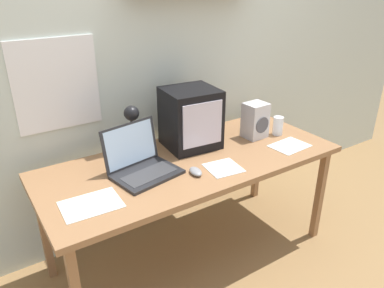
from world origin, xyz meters
name	(u,v)px	position (x,y,z in m)	size (l,w,h in m)	color
ground_plane	(192,253)	(0.00, 0.00, 0.00)	(12.00, 12.00, 0.00)	olive
back_wall	(150,47)	(0.01, 0.51, 1.31)	(5.60, 0.24, 2.60)	silver
corner_desk	(192,167)	(0.00, 0.00, 0.67)	(1.82, 0.76, 0.72)	#9A6B44
crt_monitor	(191,118)	(0.10, 0.17, 0.91)	(0.35, 0.33, 0.38)	black
laptop	(140,161)	(-0.33, 0.03, 0.79)	(0.40, 0.35, 0.27)	#232326
desk_lamp	(132,124)	(-0.28, 0.22, 0.93)	(0.13, 0.16, 0.33)	black
juice_glass	(278,127)	(0.70, -0.01, 0.78)	(0.07, 0.07, 0.13)	white
space_heater	(255,120)	(0.54, 0.05, 0.84)	(0.15, 0.14, 0.24)	silver
computer_mouse	(196,171)	(-0.08, -0.17, 0.74)	(0.07, 0.11, 0.03)	gray
loose_paper_near_laptop	(91,205)	(-0.68, -0.14, 0.72)	(0.29, 0.22, 0.00)	white
loose_paper_near_monitor	(223,168)	(0.09, -0.20, 0.72)	(0.21, 0.21, 0.00)	white
open_notebook	(290,146)	(0.63, -0.19, 0.72)	(0.25, 0.20, 0.00)	white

